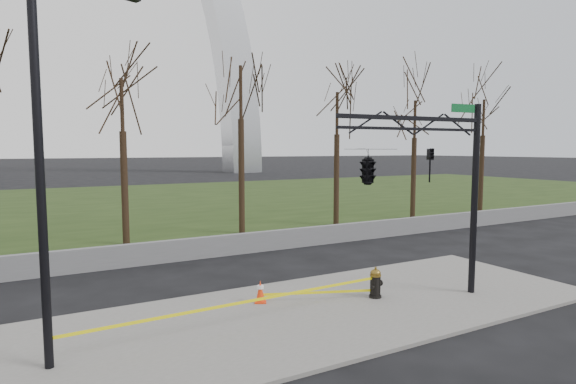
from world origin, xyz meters
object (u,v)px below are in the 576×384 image
street_light (51,146)px  traffic_signal_mast (391,166)px  traffic_cone (260,291)px  fire_hydrant (376,283)px

street_light → traffic_signal_mast: 8.51m
traffic_signal_mast → traffic_cone: bearing=149.5°
fire_hydrant → street_light: size_ratio=0.11×
street_light → traffic_cone: bearing=-3.0°
fire_hydrant → traffic_cone: size_ratio=1.43×
fire_hydrant → traffic_cone: (-3.30, 1.27, -0.10)m
traffic_cone → street_light: street_light is taller
traffic_cone → street_light: bearing=-164.0°
traffic_cone → traffic_signal_mast: traffic_signal_mast is taller
traffic_cone → street_light: 7.06m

